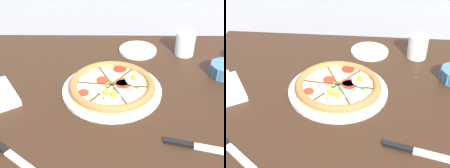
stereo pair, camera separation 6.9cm
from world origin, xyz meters
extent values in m
cube|color=#331E11|center=(0.00, 0.00, 0.75)|extent=(1.22, 0.88, 0.03)
cube|color=#331E11|center=(-0.56, 0.39, 0.37)|extent=(0.06, 0.06, 0.74)
cylinder|color=white|center=(-0.07, 0.02, 0.77)|extent=(0.32, 0.32, 0.01)
cylinder|color=#DBB775|center=(-0.07, 0.02, 0.79)|extent=(0.28, 0.28, 0.01)
cylinder|color=beige|center=(-0.07, 0.02, 0.79)|extent=(0.24, 0.24, 0.00)
torus|color=#A36B38|center=(-0.07, 0.02, 0.79)|extent=(0.28, 0.28, 0.03)
cube|color=#472D19|center=(-0.04, 0.07, 0.80)|extent=(0.07, 0.10, 0.00)
cube|color=#472D19|center=(-0.09, 0.07, 0.80)|extent=(0.05, 0.11, 0.00)
cube|color=#472D19|center=(-0.13, 0.03, 0.80)|extent=(0.12, 0.02, 0.00)
cube|color=#472D19|center=(-0.11, -0.03, 0.80)|extent=(0.07, 0.10, 0.00)
cube|color=#472D19|center=(-0.05, -0.04, 0.80)|extent=(0.05, 0.11, 0.00)
cube|color=#472D19|center=(-0.01, 0.01, 0.80)|extent=(0.12, 0.02, 0.00)
cylinder|color=red|center=(-0.04, 0.03, 0.80)|extent=(0.05, 0.05, 0.00)
cylinder|color=red|center=(-0.10, 0.04, 0.80)|extent=(0.04, 0.04, 0.00)
cylinder|color=red|center=(-0.16, -0.03, 0.80)|extent=(0.03, 0.03, 0.00)
cylinder|color=red|center=(-0.09, -0.03, 0.80)|extent=(0.04, 0.04, 0.00)
cylinder|color=red|center=(-0.03, 0.02, 0.80)|extent=(0.05, 0.05, 0.00)
cylinder|color=red|center=(-0.04, 0.12, 0.80)|extent=(0.05, 0.05, 0.00)
ellipsoid|color=white|center=(-0.09, -0.04, 0.80)|extent=(0.06, 0.07, 0.01)
sphere|color=#F4AD1E|center=(-0.09, -0.04, 0.81)|extent=(0.02, 0.02, 0.02)
ellipsoid|color=white|center=(0.01, 0.03, 0.80)|extent=(0.09, 0.09, 0.01)
sphere|color=orange|center=(0.00, 0.04, 0.81)|extent=(0.02, 0.02, 0.02)
ellipsoid|color=white|center=(-0.07, -0.06, 0.80)|extent=(0.07, 0.07, 0.01)
sphere|color=orange|center=(-0.07, -0.06, 0.81)|extent=(0.02, 0.02, 0.02)
cylinder|color=#477A2D|center=(-0.09, 0.01, 0.80)|extent=(0.01, 0.01, 0.00)
cylinder|color=#477A2D|center=(-0.09, -0.01, 0.80)|extent=(0.01, 0.01, 0.00)
cylinder|color=#386B23|center=(-0.07, 0.03, 0.80)|extent=(0.02, 0.02, 0.00)
cylinder|color=#2D5B1E|center=(-0.06, -0.01, 0.80)|extent=(0.01, 0.01, 0.00)
cylinder|color=#386B23|center=(0.01, 0.01, 0.80)|extent=(0.02, 0.02, 0.00)
cylinder|color=teal|center=(0.33, 0.17, 0.79)|extent=(0.01, 0.01, 0.04)
cylinder|color=teal|center=(0.29, 0.16, 0.79)|extent=(0.01, 0.01, 0.04)
cylinder|color=teal|center=(0.27, 0.12, 0.79)|extent=(0.01, 0.01, 0.04)
cylinder|color=teal|center=(0.29, 0.09, 0.79)|extent=(0.01, 0.01, 0.04)
cube|color=silver|center=(0.20, -0.24, 0.77)|extent=(0.11, 0.05, 0.01)
cube|color=black|center=(0.11, -0.22, 0.77)|extent=(0.08, 0.04, 0.01)
cube|color=silver|center=(-0.29, -0.29, 0.77)|extent=(0.11, 0.09, 0.01)
cylinder|color=white|center=(0.21, 0.28, 0.81)|extent=(0.07, 0.07, 0.09)
cylinder|color=silver|center=(0.21, 0.28, 0.80)|extent=(0.06, 0.06, 0.05)
cylinder|color=white|center=(0.03, 0.30, 0.77)|extent=(0.15, 0.15, 0.01)
camera|label=1|loc=(-0.06, -0.81, 1.37)|focal=50.00mm
camera|label=2|loc=(0.01, -0.81, 1.37)|focal=50.00mm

